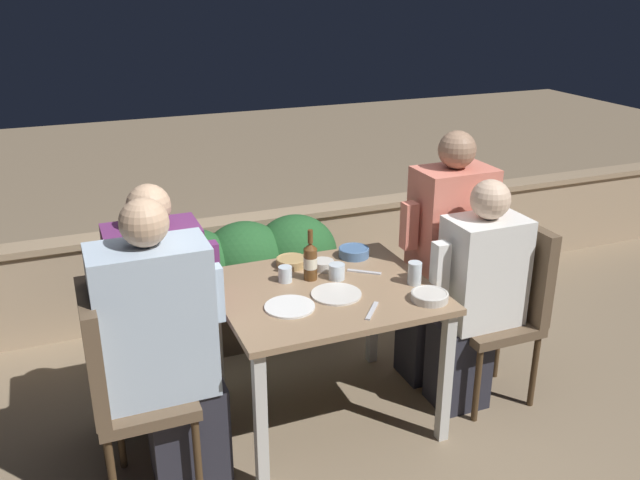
{
  "coord_description": "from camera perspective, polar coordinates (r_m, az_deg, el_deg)",
  "views": [
    {
      "loc": [
        -1.1,
        -2.64,
        2.07
      ],
      "look_at": [
        0.0,
        0.06,
        0.92
      ],
      "focal_mm": 38.0,
      "sensor_mm": 36.0,
      "label": 1
    }
  ],
  "objects": [
    {
      "name": "dining_table",
      "position": [
        3.21,
        0.43,
        -5.53
      ],
      "size": [
        0.99,
        0.86,
        0.7
      ],
      "color": "#937556",
      "rests_on": "ground_plane"
    },
    {
      "name": "person_white_polo",
      "position": [
        3.42,
        12.95,
        -4.6
      ],
      "size": [
        0.47,
        0.26,
        1.19
      ],
      "color": "#282833",
      "rests_on": "ground_plane"
    },
    {
      "name": "chair_left_far",
      "position": [
        3.18,
        -16.22,
        -7.89
      ],
      "size": [
        0.41,
        0.4,
        0.94
      ],
      "color": "brown",
      "rests_on": "ground_plane"
    },
    {
      "name": "ground_plane",
      "position": [
        3.53,
        0.41,
        -14.47
      ],
      "size": [
        16.0,
        16.0,
        0.0
      ],
      "primitive_type": "plane",
      "color": "#847056"
    },
    {
      "name": "plate_1",
      "position": [
        3.1,
        1.38,
        -4.58
      ],
      "size": [
        0.23,
        0.23,
        0.01
      ],
      "color": "silver",
      "rests_on": "dining_table"
    },
    {
      "name": "person_blue_shirt",
      "position": [
        2.87,
        -12.96,
        -8.92
      ],
      "size": [
        0.52,
        0.26,
        1.3
      ],
      "color": "#282833",
      "rests_on": "ground_plane"
    },
    {
      "name": "fork_0",
      "position": [
        3.34,
        3.74,
        -2.7
      ],
      "size": [
        0.15,
        0.12,
        0.01
      ],
      "color": "silver",
      "rests_on": "dining_table"
    },
    {
      "name": "plate_0",
      "position": [
        2.99,
        -2.57,
        -5.63
      ],
      "size": [
        0.22,
        0.22,
        0.01
      ],
      "color": "white",
      "rests_on": "dining_table"
    },
    {
      "name": "chair_right_near",
      "position": [
        3.55,
        15.56,
        -4.61
      ],
      "size": [
        0.41,
        0.4,
        0.94
      ],
      "color": "brown",
      "rests_on": "ground_plane"
    },
    {
      "name": "chair_right_far",
      "position": [
        3.76,
        12.81,
        -2.86
      ],
      "size": [
        0.41,
        0.4,
        0.94
      ],
      "color": "brown",
      "rests_on": "ground_plane"
    },
    {
      "name": "parapet_wall",
      "position": [
        4.48,
        -6.13,
        -1.74
      ],
      "size": [
        9.0,
        0.18,
        0.62
      ],
      "color": "tan",
      "rests_on": "ground_plane"
    },
    {
      "name": "beer_bottle",
      "position": [
        3.22,
        -0.82,
        -1.75
      ],
      "size": [
        0.07,
        0.07,
        0.25
      ],
      "color": "brown",
      "rests_on": "dining_table"
    },
    {
      "name": "person_coral_top",
      "position": [
        3.61,
        10.42,
        -1.5
      ],
      "size": [
        0.48,
        0.26,
        1.36
      ],
      "color": "#282833",
      "rests_on": "ground_plane"
    },
    {
      "name": "glass_cup_2",
      "position": [
        3.25,
        1.42,
        -2.67
      ],
      "size": [
        0.08,
        0.08,
        0.08
      ],
      "color": "silver",
      "rests_on": "dining_table"
    },
    {
      "name": "fork_1",
      "position": [
        2.97,
        4.41,
        -5.97
      ],
      "size": [
        0.12,
        0.14,
        0.01
      ],
      "color": "silver",
      "rests_on": "dining_table"
    },
    {
      "name": "bowl_0",
      "position": [
        3.4,
        -2.42,
        -1.8
      ],
      "size": [
        0.15,
        0.15,
        0.04
      ],
      "color": "tan",
      "rests_on": "dining_table"
    },
    {
      "name": "glass_cup_0",
      "position": [
        3.22,
        7.98,
        -2.78
      ],
      "size": [
        0.07,
        0.07,
        0.11
      ],
      "color": "silver",
      "rests_on": "dining_table"
    },
    {
      "name": "bowl_3",
      "position": [
        3.51,
        2.87,
        -0.98
      ],
      "size": [
        0.16,
        0.16,
        0.05
      ],
      "color": "#4C709E",
      "rests_on": "dining_table"
    },
    {
      "name": "bowl_2",
      "position": [
        3.36,
        0.25,
        -2.07
      ],
      "size": [
        0.11,
        0.11,
        0.05
      ],
      "color": "beige",
      "rests_on": "dining_table"
    },
    {
      "name": "bowl_1",
      "position": [
        3.09,
        9.22,
        -4.66
      ],
      "size": [
        0.17,
        0.17,
        0.04
      ],
      "color": "beige",
      "rests_on": "dining_table"
    },
    {
      "name": "person_purple_stripe",
      "position": [
        3.17,
        -12.79,
        -6.21
      ],
      "size": [
        0.49,
        0.26,
        1.25
      ],
      "color": "#282833",
      "rests_on": "ground_plane"
    },
    {
      "name": "planter_hedge",
      "position": [
        4.03,
        -6.3,
        -3.03
      ],
      "size": [
        1.14,
        0.47,
        0.74
      ],
      "color": "brown",
      "rests_on": "ground_plane"
    },
    {
      "name": "glass_cup_1",
      "position": [
        3.23,
        -2.95,
        -2.89
      ],
      "size": [
        0.07,
        0.07,
        0.08
      ],
      "color": "silver",
      "rests_on": "dining_table"
    },
    {
      "name": "chair_left_near",
      "position": [
        2.9,
        -16.69,
        -11.05
      ],
      "size": [
        0.41,
        0.4,
        0.94
      ],
      "color": "brown",
      "rests_on": "ground_plane"
    }
  ]
}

